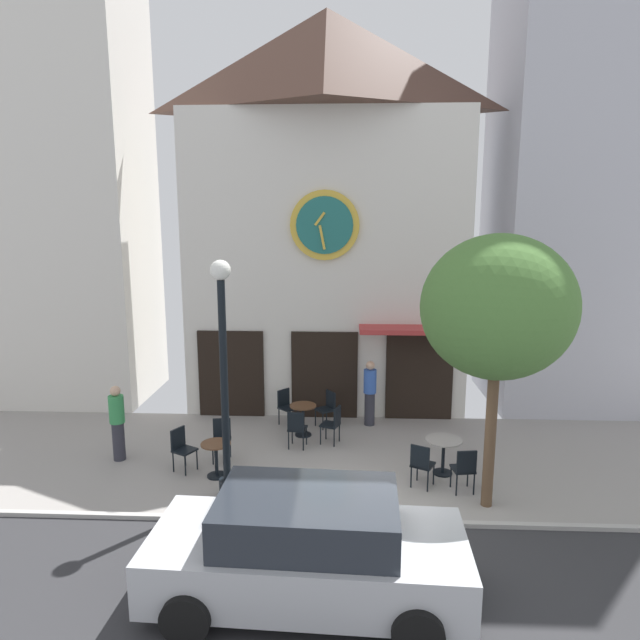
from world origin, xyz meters
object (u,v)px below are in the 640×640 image
(cafe_chair_under_awning, at_px, (421,462))
(pedestrian_green, at_px, (117,422))
(cafe_table_near_door, at_px, (216,455))
(cafe_table_near_curb, at_px, (443,449))
(cafe_chair_curbside, at_px, (328,406))
(cafe_chair_mid_row, at_px, (464,467))
(parked_car_silver, at_px, (308,549))
(street_tree, at_px, (498,308))
(cafe_table_center, at_px, (303,415))
(pedestrian_blue, at_px, (370,392))
(cafe_chair_left_end, at_px, (297,426))
(cafe_chair_by_entrance, at_px, (222,436))
(cafe_chair_near_lamp, at_px, (182,446))
(cafe_chair_right_end, at_px, (333,422))
(street_lamp, at_px, (224,381))
(cafe_chair_corner, at_px, (286,404))

(cafe_chair_under_awning, relative_size, pedestrian_green, 0.54)
(cafe_table_near_door, height_order, cafe_table_near_curb, cafe_table_near_curb)
(cafe_chair_curbside, bearing_deg, cafe_chair_mid_row, -50.72)
(cafe_chair_mid_row, height_order, parked_car_silver, parked_car_silver)
(street_tree, height_order, cafe_chair_mid_row, street_tree)
(cafe_table_center, height_order, pedestrian_blue, pedestrian_blue)
(cafe_chair_left_end, height_order, pedestrian_blue, pedestrian_blue)
(cafe_table_near_curb, xyz_separation_m, cafe_chair_under_awning, (-0.53, -0.63, -0.01))
(cafe_chair_by_entrance, bearing_deg, cafe_chair_left_end, 22.04)
(cafe_chair_by_entrance, height_order, pedestrian_green, pedestrian_green)
(cafe_table_near_curb, xyz_separation_m, cafe_chair_by_entrance, (-4.69, 0.47, -0.01))
(cafe_chair_by_entrance, bearing_deg, cafe_chair_under_awning, -14.82)
(cafe_chair_near_lamp, relative_size, cafe_chair_right_end, 1.00)
(cafe_chair_curbside, xyz_separation_m, parked_car_silver, (-0.06, -6.41, 0.23))
(cafe_table_center, height_order, cafe_table_near_curb, cafe_table_center)
(cafe_chair_under_awning, distance_m, cafe_chair_left_end, 3.11)
(street_lamp, relative_size, cafe_chair_near_lamp, 4.97)
(cafe_table_near_door, height_order, cafe_chair_corner, cafe_chair_corner)
(cafe_chair_corner, bearing_deg, cafe_chair_near_lamp, -125.23)
(cafe_table_center, height_order, cafe_chair_mid_row, cafe_chair_mid_row)
(cafe_chair_near_lamp, relative_size, cafe_chair_mid_row, 1.00)
(cafe_chair_right_end, distance_m, pedestrian_blue, 1.56)
(cafe_table_near_door, height_order, pedestrian_blue, pedestrian_blue)
(cafe_table_near_curb, height_order, cafe_chair_curbside, cafe_chair_curbside)
(cafe_chair_curbside, height_order, cafe_chair_mid_row, same)
(cafe_chair_by_entrance, bearing_deg, cafe_chair_right_end, 21.65)
(cafe_chair_mid_row, xyz_separation_m, parked_car_silver, (-2.78, -3.09, 0.23))
(cafe_table_center, height_order, cafe_chair_curbside, cafe_chair_curbside)
(cafe_chair_left_end, bearing_deg, pedestrian_green, -168.79)
(cafe_table_center, height_order, cafe_chair_corner, cafe_chair_corner)
(pedestrian_green, bearing_deg, pedestrian_blue, 22.56)
(street_lamp, height_order, parked_car_silver, street_lamp)
(street_tree, bearing_deg, cafe_table_near_curb, 115.21)
(parked_car_silver, bearing_deg, cafe_chair_near_lamp, 127.06)
(cafe_chair_curbside, xyz_separation_m, cafe_chair_right_end, (0.17, -1.09, 0.00))
(street_lamp, height_order, cafe_chair_mid_row, street_lamp)
(cafe_chair_near_lamp, relative_size, cafe_chair_by_entrance, 1.00)
(street_tree, relative_size, cafe_table_near_curb, 6.62)
(cafe_chair_by_entrance, height_order, parked_car_silver, parked_car_silver)
(cafe_chair_right_end, distance_m, parked_car_silver, 5.33)
(street_lamp, bearing_deg, street_tree, -0.90)
(cafe_table_center, height_order, pedestrian_green, pedestrian_green)
(cafe_chair_near_lamp, bearing_deg, cafe_chair_under_awning, -6.53)
(cafe_chair_mid_row, bearing_deg, pedestrian_blue, 115.52)
(cafe_chair_mid_row, relative_size, cafe_chair_right_end, 1.00)
(pedestrian_green, bearing_deg, cafe_table_center, 21.49)
(cafe_chair_left_end, bearing_deg, parked_car_silver, -83.27)
(pedestrian_blue, bearing_deg, cafe_chair_by_entrance, -146.51)
(cafe_table_near_curb, distance_m, cafe_chair_under_awning, 0.83)
(cafe_chair_under_awning, bearing_deg, cafe_chair_right_end, 130.49)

